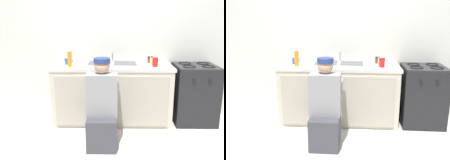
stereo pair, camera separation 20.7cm
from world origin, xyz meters
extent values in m
plane|color=beige|center=(0.00, 0.00, 0.00)|extent=(12.00, 12.00, 0.00)
cube|color=silver|center=(0.00, 0.65, 1.25)|extent=(6.00, 0.10, 2.50)
cube|color=beige|center=(0.00, 0.30, 0.42)|extent=(1.74, 0.60, 0.84)
cube|color=#AFA694|center=(-0.42, -0.01, 0.42)|extent=(0.77, 0.02, 0.74)
cube|color=#AFA694|center=(0.42, -0.01, 0.42)|extent=(0.77, 0.02, 0.74)
cube|color=beige|center=(0.00, 0.30, 0.86)|extent=(1.78, 0.62, 0.04)
cube|color=silver|center=(0.00, 0.30, 0.89)|extent=(0.80, 0.44, 0.03)
cube|color=#4C4F51|center=(-0.19, 0.30, 0.91)|extent=(0.33, 0.35, 0.01)
cube|color=#4C4F51|center=(0.19, 0.30, 0.91)|extent=(0.33, 0.35, 0.01)
cylinder|color=#B7BABF|center=(0.00, 0.49, 0.97)|extent=(0.02, 0.02, 0.18)
cylinder|color=#B7BABF|center=(0.00, 0.41, 1.06)|extent=(0.02, 0.16, 0.02)
cube|color=black|center=(1.24, 0.30, 0.43)|extent=(0.61, 0.60, 0.86)
cube|color=#262628|center=(1.24, 0.30, 0.87)|extent=(0.60, 0.59, 0.02)
torus|color=black|center=(1.11, 0.18, 0.89)|extent=(0.19, 0.19, 0.02)
torus|color=black|center=(1.38, 0.18, 0.89)|extent=(0.19, 0.19, 0.02)
torus|color=black|center=(1.11, 0.42, 0.89)|extent=(0.19, 0.19, 0.02)
torus|color=black|center=(1.38, 0.42, 0.89)|extent=(0.19, 0.19, 0.02)
cylinder|color=black|center=(1.14, -0.01, 0.73)|extent=(0.04, 0.02, 0.04)
cylinder|color=black|center=(1.35, -0.01, 0.73)|extent=(0.04, 0.02, 0.04)
cube|color=#3F3F47|center=(-0.11, -0.51, 0.20)|extent=(0.36, 0.40, 0.40)
cube|color=gray|center=(-0.11, -0.45, 0.66)|extent=(0.38, 0.22, 0.52)
sphere|color=tan|center=(-0.11, -0.41, 1.01)|extent=(0.19, 0.19, 0.19)
cylinder|color=navy|center=(-0.11, -0.41, 1.08)|extent=(0.20, 0.20, 0.06)
cube|color=navy|center=(-0.11, -0.32, 1.06)|extent=(0.13, 0.09, 0.02)
cylinder|color=gray|center=(-0.28, -0.25, 0.75)|extent=(0.08, 0.30, 0.08)
cylinder|color=gray|center=(0.06, -0.25, 0.75)|extent=(0.08, 0.30, 0.08)
cylinder|color=orange|center=(-0.61, 0.19, 0.99)|extent=(0.06, 0.06, 0.22)
cylinder|color=white|center=(-0.61, 0.19, 1.11)|extent=(0.03, 0.03, 0.03)
cylinder|color=#DBB760|center=(0.61, 0.35, 0.93)|extent=(0.07, 0.07, 0.11)
cylinder|color=#B21E19|center=(0.61, 0.35, 1.00)|extent=(0.07, 0.07, 0.02)
cylinder|color=red|center=(0.62, 0.21, 0.95)|extent=(0.08, 0.08, 0.14)
cylinder|color=white|center=(0.62, 0.21, 1.02)|extent=(0.08, 0.08, 0.01)
cylinder|color=#335699|center=(-0.68, 0.34, 0.93)|extent=(0.08, 0.08, 0.09)
torus|color=#335699|center=(-0.62, 0.34, 0.93)|extent=(0.06, 0.01, 0.06)
cylinder|color=#513823|center=(0.56, 0.48, 0.92)|extent=(0.04, 0.04, 0.08)
cylinder|color=black|center=(0.56, 0.48, 0.97)|extent=(0.04, 0.04, 0.02)
camera|label=1|loc=(0.07, -3.34, 1.60)|focal=40.00mm
camera|label=2|loc=(0.28, -3.33, 1.60)|focal=40.00mm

